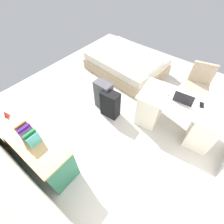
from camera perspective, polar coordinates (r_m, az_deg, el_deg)
ground_plane at (r=3.61m, az=5.14°, el=0.90°), size 5.43×5.43×0.00m
desk at (r=3.20m, az=21.70°, el=-1.03°), size 1.51×0.83×0.75m
office_chair at (r=3.88m, az=27.41°, el=7.35°), size 0.56×0.56×0.94m
credenza at (r=3.01m, az=-26.95°, el=-9.01°), size 1.80×0.48×0.74m
bed at (r=4.54m, az=5.21°, el=16.53°), size 2.01×1.55×0.58m
suitcase_black at (r=3.28m, az=-0.61°, el=2.74°), size 0.38×0.25×0.60m
suitcase_spare_grey at (r=3.43m, az=-2.99°, el=5.83°), size 0.37×0.23×0.66m
laptop at (r=2.93m, az=23.75°, el=4.20°), size 0.33×0.26×0.21m
computer_mouse at (r=2.99m, az=19.16°, el=6.17°), size 0.07×0.11×0.03m
cell_phone_near_laptop at (r=3.02m, az=28.98°, el=2.16°), size 0.10×0.15×0.01m
book_row at (r=2.46m, az=-27.27°, el=-7.04°), size 0.26×0.17×0.24m
figurine_small at (r=2.96m, az=-33.29°, el=-0.56°), size 0.08×0.08×0.11m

